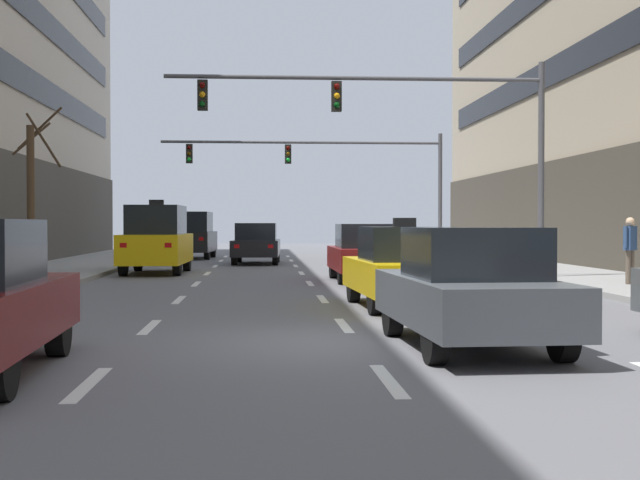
# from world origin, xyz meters

# --- Properties ---
(ground_plane) EXTENTS (120.00, 120.00, 0.00)m
(ground_plane) POSITION_xyz_m (0.00, 0.00, 0.00)
(ground_plane) COLOR slate
(lane_stripe_l1_s3) EXTENTS (0.16, 2.00, 0.01)m
(lane_stripe_l1_s3) POSITION_xyz_m (-3.12, -3.00, 0.00)
(lane_stripe_l1_s3) COLOR silver
(lane_stripe_l1_s3) RESTS_ON ground
(lane_stripe_l1_s4) EXTENTS (0.16, 2.00, 0.01)m
(lane_stripe_l1_s4) POSITION_xyz_m (-3.12, 2.00, 0.00)
(lane_stripe_l1_s4) COLOR silver
(lane_stripe_l1_s4) RESTS_ON ground
(lane_stripe_l1_s5) EXTENTS (0.16, 2.00, 0.01)m
(lane_stripe_l1_s5) POSITION_xyz_m (-3.12, 7.00, 0.00)
(lane_stripe_l1_s5) COLOR silver
(lane_stripe_l1_s5) RESTS_ON ground
(lane_stripe_l1_s6) EXTENTS (0.16, 2.00, 0.01)m
(lane_stripe_l1_s6) POSITION_xyz_m (-3.12, 12.00, 0.00)
(lane_stripe_l1_s6) COLOR silver
(lane_stripe_l1_s6) RESTS_ON ground
(lane_stripe_l1_s7) EXTENTS (0.16, 2.00, 0.01)m
(lane_stripe_l1_s7) POSITION_xyz_m (-3.12, 17.00, 0.00)
(lane_stripe_l1_s7) COLOR silver
(lane_stripe_l1_s7) RESTS_ON ground
(lane_stripe_l1_s8) EXTENTS (0.16, 2.00, 0.01)m
(lane_stripe_l1_s8) POSITION_xyz_m (-3.12, 22.00, 0.00)
(lane_stripe_l1_s8) COLOR silver
(lane_stripe_l1_s8) RESTS_ON ground
(lane_stripe_l1_s9) EXTENTS (0.16, 2.00, 0.01)m
(lane_stripe_l1_s9) POSITION_xyz_m (-3.12, 27.00, 0.00)
(lane_stripe_l1_s9) COLOR silver
(lane_stripe_l1_s9) RESTS_ON ground
(lane_stripe_l1_s10) EXTENTS (0.16, 2.00, 0.01)m
(lane_stripe_l1_s10) POSITION_xyz_m (-3.12, 32.00, 0.00)
(lane_stripe_l1_s10) COLOR silver
(lane_stripe_l1_s10) RESTS_ON ground
(lane_stripe_l2_s3) EXTENTS (0.16, 2.00, 0.01)m
(lane_stripe_l2_s3) POSITION_xyz_m (0.00, -3.00, 0.00)
(lane_stripe_l2_s3) COLOR silver
(lane_stripe_l2_s3) RESTS_ON ground
(lane_stripe_l2_s4) EXTENTS (0.16, 2.00, 0.01)m
(lane_stripe_l2_s4) POSITION_xyz_m (0.00, 2.00, 0.00)
(lane_stripe_l2_s4) COLOR silver
(lane_stripe_l2_s4) RESTS_ON ground
(lane_stripe_l2_s5) EXTENTS (0.16, 2.00, 0.01)m
(lane_stripe_l2_s5) POSITION_xyz_m (0.00, 7.00, 0.00)
(lane_stripe_l2_s5) COLOR silver
(lane_stripe_l2_s5) RESTS_ON ground
(lane_stripe_l2_s6) EXTENTS (0.16, 2.00, 0.01)m
(lane_stripe_l2_s6) POSITION_xyz_m (0.00, 12.00, 0.00)
(lane_stripe_l2_s6) COLOR silver
(lane_stripe_l2_s6) RESTS_ON ground
(lane_stripe_l2_s7) EXTENTS (0.16, 2.00, 0.01)m
(lane_stripe_l2_s7) POSITION_xyz_m (0.00, 17.00, 0.00)
(lane_stripe_l2_s7) COLOR silver
(lane_stripe_l2_s7) RESTS_ON ground
(lane_stripe_l2_s8) EXTENTS (0.16, 2.00, 0.01)m
(lane_stripe_l2_s8) POSITION_xyz_m (0.00, 22.00, 0.00)
(lane_stripe_l2_s8) COLOR silver
(lane_stripe_l2_s8) RESTS_ON ground
(lane_stripe_l2_s9) EXTENTS (0.16, 2.00, 0.01)m
(lane_stripe_l2_s9) POSITION_xyz_m (0.00, 27.00, 0.00)
(lane_stripe_l2_s9) COLOR silver
(lane_stripe_l2_s9) RESTS_ON ground
(lane_stripe_l2_s10) EXTENTS (0.16, 2.00, 0.01)m
(lane_stripe_l2_s10) POSITION_xyz_m (0.00, 32.00, 0.00)
(lane_stripe_l2_s10) COLOR silver
(lane_stripe_l2_s10) RESTS_ON ground
(lane_stripe_l3_s4) EXTENTS (0.16, 2.00, 0.01)m
(lane_stripe_l3_s4) POSITION_xyz_m (3.12, 2.00, 0.00)
(lane_stripe_l3_s4) COLOR silver
(lane_stripe_l3_s4) RESTS_ON ground
(lane_stripe_l3_s5) EXTENTS (0.16, 2.00, 0.01)m
(lane_stripe_l3_s5) POSITION_xyz_m (3.12, 7.00, 0.00)
(lane_stripe_l3_s5) COLOR silver
(lane_stripe_l3_s5) RESTS_ON ground
(lane_stripe_l3_s6) EXTENTS (0.16, 2.00, 0.01)m
(lane_stripe_l3_s6) POSITION_xyz_m (3.12, 12.00, 0.00)
(lane_stripe_l3_s6) COLOR silver
(lane_stripe_l3_s6) RESTS_ON ground
(lane_stripe_l3_s7) EXTENTS (0.16, 2.00, 0.01)m
(lane_stripe_l3_s7) POSITION_xyz_m (3.12, 17.00, 0.00)
(lane_stripe_l3_s7) COLOR silver
(lane_stripe_l3_s7) RESTS_ON ground
(lane_stripe_l3_s8) EXTENTS (0.16, 2.00, 0.01)m
(lane_stripe_l3_s8) POSITION_xyz_m (3.12, 22.00, 0.00)
(lane_stripe_l3_s8) COLOR silver
(lane_stripe_l3_s8) RESTS_ON ground
(lane_stripe_l3_s9) EXTENTS (0.16, 2.00, 0.01)m
(lane_stripe_l3_s9) POSITION_xyz_m (3.12, 27.00, 0.00)
(lane_stripe_l3_s9) COLOR silver
(lane_stripe_l3_s9) RESTS_ON ground
(lane_stripe_l3_s10) EXTENTS (0.16, 2.00, 0.01)m
(lane_stripe_l3_s10) POSITION_xyz_m (3.12, 32.00, 0.00)
(lane_stripe_l3_s10) COLOR silver
(lane_stripe_l3_s10) RESTS_ON ground
(taxi_driving_0) EXTENTS (1.97, 4.33, 1.77)m
(taxi_driving_0) POSITION_xyz_m (1.44, 4.86, 0.79)
(taxi_driving_0) COLOR black
(taxi_driving_0) RESTS_ON ground
(car_driving_1) EXTENTS (2.06, 4.54, 1.68)m
(car_driving_1) POSITION_xyz_m (-1.54, 24.00, 0.83)
(car_driving_1) COLOR black
(car_driving_1) RESTS_ON ground
(car_driving_2) EXTENTS (1.87, 4.41, 1.65)m
(car_driving_2) POSITION_xyz_m (1.65, 12.82, 0.81)
(car_driving_2) COLOR black
(car_driving_2) RESTS_ON ground
(taxi_driving_4) EXTENTS (2.06, 4.71, 2.45)m
(taxi_driving_4) POSITION_xyz_m (-4.81, 17.25, 1.13)
(taxi_driving_4) COLOR black
(taxi_driving_4) RESTS_ON ground
(car_driving_5) EXTENTS (1.96, 4.36, 1.61)m
(car_driving_5) POSITION_xyz_m (1.43, -0.70, 0.79)
(car_driving_5) COLOR black
(car_driving_5) RESTS_ON ground
(car_driving_6) EXTENTS (2.11, 4.64, 2.21)m
(car_driving_6) POSITION_xyz_m (-4.58, 29.54, 1.10)
(car_driving_6) COLOR black
(car_driving_6) RESTS_ON ground
(traffic_signal_0) EXTENTS (10.76, 0.35, 6.12)m
(traffic_signal_0) POSITION_xyz_m (2.76, 12.39, 4.58)
(traffic_signal_0) COLOR #4C4C51
(traffic_signal_0) RESTS_ON sidewalk_right
(traffic_signal_1) EXTENTS (12.45, 0.35, 5.53)m
(traffic_signal_1) POSITION_xyz_m (1.89, 26.54, 4.25)
(traffic_signal_1) COLOR #4C4C51
(traffic_signal_1) RESTS_ON sidewalk_right
(street_tree_0) EXTENTS (1.48, 1.63, 4.88)m
(street_tree_0) POSITION_xyz_m (-7.79, 12.99, 2.48)
(street_tree_0) COLOR #4C3823
(street_tree_0) RESTS_ON sidewalk_left
(pedestrian_0) EXTENTS (0.44, 0.37, 1.67)m
(pedestrian_0) POSITION_xyz_m (7.89, 9.20, 1.11)
(pedestrian_0) COLOR brown
(pedestrian_0) RESTS_ON sidewalk_right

